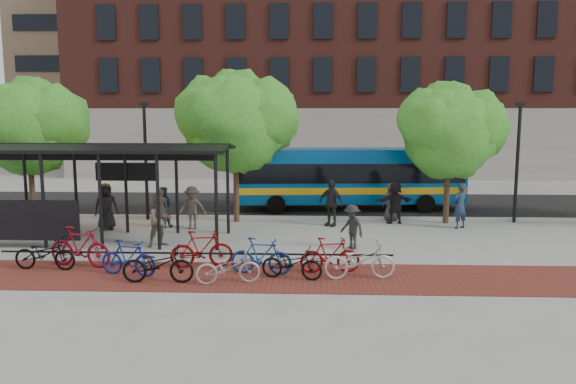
{
  "coord_description": "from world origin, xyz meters",
  "views": [
    {
      "loc": [
        0.21,
        -20.57,
        4.67
      ],
      "look_at": [
        -0.68,
        1.21,
        1.6
      ],
      "focal_mm": 35.0,
      "sensor_mm": 36.0,
      "label": 1
    }
  ],
  "objects_px": {
    "pedestrian_0": "(106,206)",
    "pedestrian_9": "(352,227)",
    "lamp_post_right": "(517,159)",
    "bike_6": "(228,267)",
    "bus_shelter": "(82,159)",
    "bike_7": "(261,256)",
    "bike_8": "(292,263)",
    "bike_1": "(80,247)",
    "tree_a": "(31,123)",
    "tree_b": "(238,118)",
    "pedestrian_8": "(160,220)",
    "pedestrian_4": "(331,203)",
    "pedestrian_3": "(192,208)",
    "lamp_post_left": "(146,158)",
    "bike_9": "(330,255)",
    "bike_0": "(45,254)",
    "tree_c": "(451,128)",
    "bike_4": "(158,265)",
    "bike_5": "(202,249)",
    "bus": "(348,175)",
    "pedestrian_6": "(392,202)",
    "pedestrian_5": "(395,203)",
    "pedestrian_1": "(161,209)",
    "bike_3": "(128,258)",
    "bike_10": "(360,261)",
    "pedestrian_2": "(163,207)",
    "pedestrian_7": "(460,206)"
  },
  "relations": [
    {
      "from": "tree_c",
      "to": "pedestrian_4",
      "type": "distance_m",
      "value": 5.96
    },
    {
      "from": "bike_1",
      "to": "pedestrian_2",
      "type": "bearing_deg",
      "value": 4.05
    },
    {
      "from": "pedestrian_9",
      "to": "pedestrian_0",
      "type": "bearing_deg",
      "value": -148.51
    },
    {
      "from": "bike_8",
      "to": "bike_6",
      "type": "bearing_deg",
      "value": 117.83
    },
    {
      "from": "pedestrian_8",
      "to": "pedestrian_0",
      "type": "bearing_deg",
      "value": 97.43
    },
    {
      "from": "bike_1",
      "to": "pedestrian_3",
      "type": "xyz_separation_m",
      "value": [
        2.24,
        5.76,
        0.25
      ]
    },
    {
      "from": "lamp_post_left",
      "to": "bike_6",
      "type": "height_order",
      "value": "lamp_post_left"
    },
    {
      "from": "pedestrian_0",
      "to": "pedestrian_9",
      "type": "xyz_separation_m",
      "value": [
        9.67,
        -2.89,
        -0.17
      ]
    },
    {
      "from": "bike_4",
      "to": "bike_5",
      "type": "distance_m",
      "value": 1.86
    },
    {
      "from": "tree_c",
      "to": "pedestrian_5",
      "type": "relative_size",
      "value": 3.3
    },
    {
      "from": "lamp_post_right",
      "to": "bike_6",
      "type": "bearing_deg",
      "value": -140.07
    },
    {
      "from": "bus_shelter",
      "to": "pedestrian_7",
      "type": "distance_m",
      "value": 14.83
    },
    {
      "from": "bike_3",
      "to": "bike_10",
      "type": "xyz_separation_m",
      "value": [
        6.65,
        -0.06,
        0.01
      ]
    },
    {
      "from": "bike_3",
      "to": "bike_9",
      "type": "xyz_separation_m",
      "value": [
        5.84,
        0.53,
        0.01
      ]
    },
    {
      "from": "lamp_post_right",
      "to": "pedestrian_4",
      "type": "xyz_separation_m",
      "value": [
        -7.94,
        -1.1,
        -1.77
      ]
    },
    {
      "from": "bike_9",
      "to": "bike_4",
      "type": "bearing_deg",
      "value": 96.0
    },
    {
      "from": "tree_a",
      "to": "bike_4",
      "type": "distance_m",
      "value": 12.56
    },
    {
      "from": "bike_0",
      "to": "bike_7",
      "type": "bearing_deg",
      "value": -88.92
    },
    {
      "from": "bus",
      "to": "pedestrian_6",
      "type": "relative_size",
      "value": 6.62
    },
    {
      "from": "pedestrian_2",
      "to": "bike_7",
      "type": "bearing_deg",
      "value": 116.57
    },
    {
      "from": "bike_4",
      "to": "pedestrian_7",
      "type": "bearing_deg",
      "value": -54.23
    },
    {
      "from": "pedestrian_8",
      "to": "bike_4",
      "type": "bearing_deg",
      "value": -115.3
    },
    {
      "from": "bike_8",
      "to": "bike_1",
      "type": "bearing_deg",
      "value": 93.08
    },
    {
      "from": "pedestrian_6",
      "to": "pedestrian_7",
      "type": "relative_size",
      "value": 0.9
    },
    {
      "from": "tree_a",
      "to": "pedestrian_1",
      "type": "height_order",
      "value": "tree_a"
    },
    {
      "from": "bike_5",
      "to": "pedestrian_1",
      "type": "xyz_separation_m",
      "value": [
        -2.79,
        5.83,
        0.23
      ]
    },
    {
      "from": "tree_a",
      "to": "lamp_post_right",
      "type": "height_order",
      "value": "tree_a"
    },
    {
      "from": "tree_a",
      "to": "pedestrian_3",
      "type": "height_order",
      "value": "tree_a"
    },
    {
      "from": "tree_a",
      "to": "pedestrian_5",
      "type": "xyz_separation_m",
      "value": [
        15.71,
        -0.2,
        -3.34
      ]
    },
    {
      "from": "bike_9",
      "to": "pedestrian_8",
      "type": "distance_m",
      "value": 6.67
    },
    {
      "from": "bike_7",
      "to": "pedestrian_4",
      "type": "height_order",
      "value": "pedestrian_4"
    },
    {
      "from": "bike_3",
      "to": "bike_0",
      "type": "bearing_deg",
      "value": 92.32
    },
    {
      "from": "bike_1",
      "to": "tree_a",
      "type": "bearing_deg",
      "value": 46.98
    },
    {
      "from": "tree_b",
      "to": "bike_1",
      "type": "distance_m",
      "value": 9.27
    },
    {
      "from": "bike_1",
      "to": "bike_8",
      "type": "relative_size",
      "value": 1.18
    },
    {
      "from": "bike_1",
      "to": "pedestrian_1",
      "type": "height_order",
      "value": "pedestrian_1"
    },
    {
      "from": "tree_b",
      "to": "bike_8",
      "type": "xyz_separation_m",
      "value": [
        2.59,
        -8.51,
        -4.0
      ]
    },
    {
      "from": "bike_6",
      "to": "pedestrian_1",
      "type": "height_order",
      "value": "pedestrian_1"
    },
    {
      "from": "lamp_post_left",
      "to": "pedestrian_8",
      "type": "distance_m",
      "value": 5.62
    },
    {
      "from": "tree_a",
      "to": "lamp_post_left",
      "type": "relative_size",
      "value": 1.21
    },
    {
      "from": "bus",
      "to": "pedestrian_7",
      "type": "relative_size",
      "value": 5.97
    },
    {
      "from": "pedestrian_5",
      "to": "pedestrian_1",
      "type": "bearing_deg",
      "value": -1.76
    },
    {
      "from": "bike_9",
      "to": "pedestrian_6",
      "type": "xyz_separation_m",
      "value": [
        2.96,
        8.24,
        0.31
      ]
    },
    {
      "from": "pedestrian_3",
      "to": "pedestrian_0",
      "type": "bearing_deg",
      "value": 178.67
    },
    {
      "from": "lamp_post_left",
      "to": "bike_0",
      "type": "bearing_deg",
      "value": -95.23
    },
    {
      "from": "bus_shelter",
      "to": "bike_7",
      "type": "relative_size",
      "value": 5.84
    },
    {
      "from": "bike_3",
      "to": "pedestrian_7",
      "type": "xyz_separation_m",
      "value": [
        11.35,
        7.23,
        0.41
      ]
    },
    {
      "from": "tree_b",
      "to": "pedestrian_8",
      "type": "distance_m",
      "value": 6.28
    },
    {
      "from": "tree_b",
      "to": "bike_3",
      "type": "bearing_deg",
      "value": -104.36
    },
    {
      "from": "bike_8",
      "to": "bike_9",
      "type": "relative_size",
      "value": 0.98
    }
  ]
}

